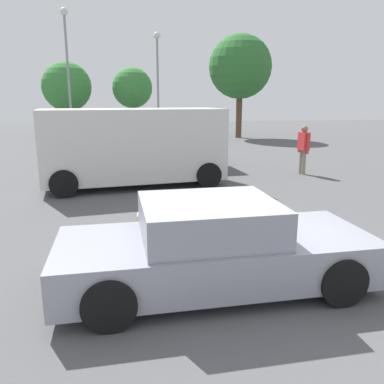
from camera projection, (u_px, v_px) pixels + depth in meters
ground_plane at (217, 277)px, 5.84m from camera, size 80.00×80.00×0.00m
sedan_foreground at (214, 248)px, 5.42m from camera, size 4.37×1.94×1.25m
dog at (143, 216)px, 7.99m from camera, size 0.27×0.61×0.41m
van_white at (134, 145)px, 11.69m from camera, size 5.50×2.74×2.30m
suv_dark at (153, 141)px, 14.88m from camera, size 4.85×2.42×1.87m
pedestrian at (304, 145)px, 13.54m from camera, size 0.31×0.56×1.69m
light_post_near at (158, 68)px, 25.30m from camera, size 0.44×0.44×6.72m
light_post_mid at (67, 55)px, 22.73m from camera, size 0.44×0.44×7.64m
tree_back_left at (132, 88)px, 28.70m from camera, size 2.92×2.92×4.82m
tree_back_center at (67, 87)px, 28.02m from camera, size 3.49×3.49×5.17m
tree_back_right at (240, 67)px, 25.60m from camera, size 4.13×4.13×6.69m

